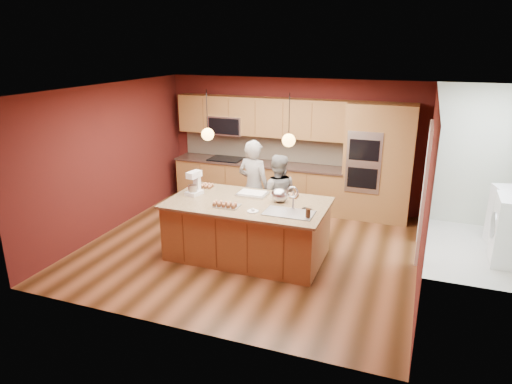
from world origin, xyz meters
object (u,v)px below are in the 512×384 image
at_px(island, 248,229).
at_px(mixing_bowl, 280,195).
at_px(person_left, 254,187).
at_px(person_right, 277,196).
at_px(stand_mixer, 194,185).

distance_m(island, mixing_bowl, 0.76).
xyz_separation_m(person_left, mixing_bowl, (0.74, -0.78, 0.18)).
distance_m(island, person_right, 1.03).
distance_m(island, person_left, 1.08).
bearing_deg(person_left, stand_mixer, 64.13).
bearing_deg(person_left, island, 117.66).
relative_size(island, stand_mixer, 6.46).
height_order(stand_mixer, mixing_bowl, stand_mixer).
bearing_deg(person_right, person_left, -14.36).
xyz_separation_m(person_right, stand_mixer, (-1.17, -0.92, 0.36)).
xyz_separation_m(island, person_left, (-0.27, 0.97, 0.39)).
relative_size(person_left, stand_mixer, 4.40).
bearing_deg(stand_mixer, person_left, 62.21).
relative_size(person_right, mixing_bowl, 5.47).
height_order(person_right, mixing_bowl, person_right).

